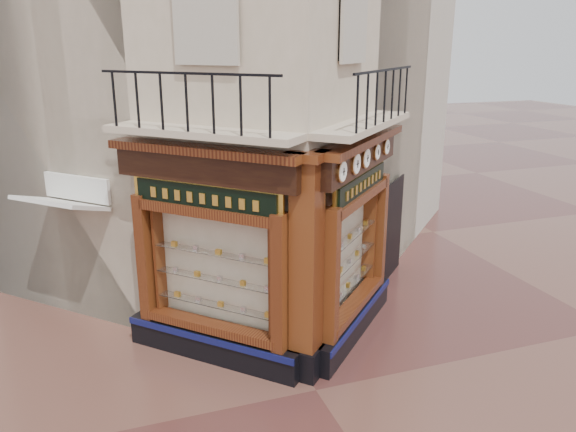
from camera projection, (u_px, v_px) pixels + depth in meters
name	position (u px, v px, depth m)	size (l,w,h in m)	color
ground	(316.00, 390.00, 9.44)	(80.00, 80.00, 0.00)	#4B2623
main_building	(222.00, 25.00, 13.23)	(8.00, 8.00, 12.00)	beige
neighbour_left	(111.00, 47.00, 14.84)	(8.00, 8.00, 11.00)	#B5AD9E
neighbour_right	(287.00, 47.00, 16.39)	(8.00, 8.00, 11.00)	#B5AD9E
shopfront_left	(210.00, 258.00, 9.83)	(2.86, 2.86, 3.98)	black
shopfront_right	(355.00, 241.00, 10.71)	(2.86, 2.86, 3.98)	black
corner_pilaster	(306.00, 272.00, 9.31)	(0.85, 0.85, 3.98)	black
balcony	(287.00, 127.00, 9.54)	(5.94, 2.97, 1.03)	beige
clock_a	(342.00, 171.00, 8.99)	(0.30, 0.30, 0.37)	#AE773A
clock_b	(356.00, 164.00, 9.57)	(0.31, 0.31, 0.39)	#AE773A
clock_c	(366.00, 158.00, 10.04)	(0.30, 0.30, 0.38)	#AE773A
clock_d	(377.00, 152.00, 10.59)	(0.26, 0.26, 0.31)	#AE773A
clock_e	(386.00, 147.00, 11.13)	(0.27, 0.27, 0.33)	#AE773A
awning	(76.00, 328.00, 11.52)	(1.66, 0.99, 0.08)	silver
signboard_left	(204.00, 198.00, 9.43)	(2.14, 2.14, 0.57)	gold
signboard_right	(361.00, 184.00, 10.35)	(1.93, 1.93, 0.52)	gold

